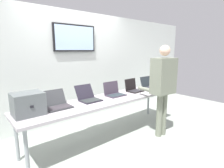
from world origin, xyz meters
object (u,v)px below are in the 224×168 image
Objects in this scene: equipment_box at (28,104)px; laptop_station_4 at (149,85)px; workbench at (108,101)px; laptop_station_1 at (88,97)px; person at (163,82)px; laptop_station_0 at (57,104)px; coffee_mug at (150,91)px; laptop_station_2 at (114,92)px; laptop_station_3 at (134,88)px.

laptop_station_4 is at bearing 1.31° from equipment_box.
equipment_box is 1.10× the size of laptop_station_4.
laptop_station_1 is (-0.34, 0.13, 0.10)m from workbench.
laptop_station_0 is at bearing 156.45° from person.
laptop_station_4 is at bearing 5.18° from workbench.
workbench is 1.91× the size of person.
laptop_station_1 is 1.29m from coffee_mug.
laptop_station_0 is 0.58m from laptop_station_1.
laptop_station_2 is 1.09× the size of laptop_station_3.
equipment_box is 2.27m from coffee_mug.
equipment_box reaches higher than laptop_station_2.
workbench is at bearing 141.08° from person.
laptop_station_1 is 4.58× the size of coffee_mug.
equipment_box is 1.08× the size of laptop_station_2.
laptop_station_1 is 1.22× the size of laptop_station_3.
laptop_station_1 is at bearing 178.37° from laptop_station_3.
laptop_station_0 is 1.09× the size of laptop_station_4.
workbench is 9.56× the size of laptop_station_3.
laptop_station_3 is (2.13, 0.04, -0.09)m from equipment_box.
person reaches higher than laptop_station_2.
laptop_station_3 reaches higher than laptop_station_0.
workbench is 0.93m from coffee_mug.
coffee_mug is (2.24, -0.31, -0.11)m from equipment_box.
laptop_station_0 is (0.43, 0.06, -0.10)m from equipment_box.
laptop_station_2 is (1.15, -0.02, 0.00)m from laptop_station_0.
laptop_station_3 is 0.94× the size of laptop_station_4.
laptop_station_1 is at bearing 176.86° from laptop_station_2.
laptop_station_3 is at bearing 1.09° from equipment_box.
laptop_station_1 is at bearing 162.79° from coffee_mug.
laptop_station_4 is at bearing 39.73° from coffee_mug.
laptop_station_1 is at bearing 179.64° from laptop_station_4.
laptop_station_1 is at bearing 145.87° from person.
laptop_station_1 is 1.14× the size of laptop_station_4.
laptop_station_4 is (1.68, -0.01, -0.00)m from laptop_station_1.
workbench is at bearing -174.82° from laptop_station_4.
equipment_box reaches higher than coffee_mug.
laptop_station_4 is at bearing -0.36° from laptop_station_1.
person reaches higher than laptop_station_4.
laptop_station_1 is (1.01, 0.07, -0.10)m from equipment_box.
person is 18.84× the size of coffee_mug.
workbench is 0.38m from laptop_station_1.
workbench is 1.04m from person.
laptop_station_1 reaches higher than laptop_station_0.
workbench is 35.95× the size of coffee_mug.
laptop_station_3 is at bearing -177.81° from laptop_station_4.
workbench is 0.94m from laptop_station_0.
workbench is at bearing -21.11° from laptop_station_1.
workbench is at bearing -172.70° from laptop_station_3.
laptop_station_1 is (0.58, 0.01, 0.00)m from laptop_station_0.
person reaches higher than coffee_mug.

